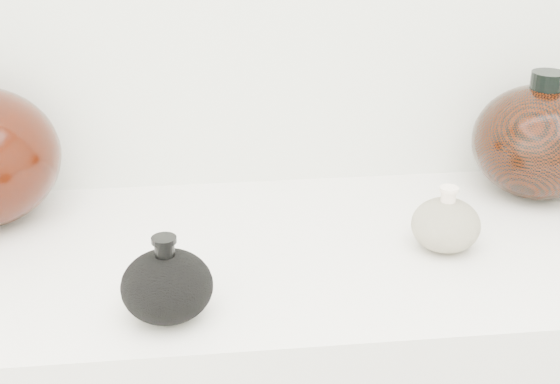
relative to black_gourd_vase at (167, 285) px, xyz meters
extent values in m
cube|color=silver|center=(0.18, 0.17, -0.06)|extent=(1.20, 0.50, 0.03)
ellipsoid|color=black|center=(0.00, 0.00, 0.00)|extent=(0.12, 0.12, 0.09)
cylinder|color=black|center=(0.00, 0.00, 0.05)|extent=(0.03, 0.03, 0.03)
cylinder|color=black|center=(0.00, 0.00, 0.06)|extent=(0.03, 0.03, 0.01)
ellipsoid|color=#B8AD92|center=(0.40, 0.14, -0.01)|extent=(0.12, 0.12, 0.08)
cylinder|color=#F4DAC5|center=(0.40, 0.14, 0.04)|extent=(0.03, 0.03, 0.02)
cylinder|color=#F4DAC5|center=(0.40, 0.14, 0.05)|extent=(0.03, 0.03, 0.01)
ellipsoid|color=black|center=(0.61, 0.31, 0.05)|extent=(0.25, 0.25, 0.19)
cylinder|color=black|center=(0.61, 0.31, 0.15)|extent=(0.06, 0.06, 0.03)
camera|label=1|loc=(0.04, -0.84, 0.50)|focal=50.00mm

